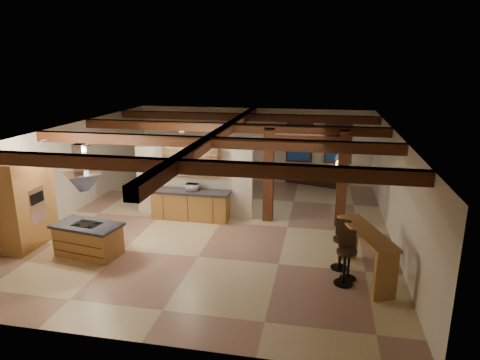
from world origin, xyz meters
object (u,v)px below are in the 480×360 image
Objects in this scene: sofa at (315,175)px; kitchen_island at (88,239)px; dining_table at (220,186)px; bar_counter at (366,246)px.

kitchen_island is at bearing 72.78° from sofa.
dining_table is 4.12m from sofa.
bar_counter is (4.77, -5.55, 0.46)m from dining_table.
bar_counter is at bearing 117.35° from sofa.
bar_counter reaches higher than kitchen_island.
sofa is at bearing 99.64° from bar_counter.
dining_table is 0.80× the size of bar_counter.
kitchen_island is at bearing -178.92° from bar_counter.
kitchen_island is 9.66m from sofa.
bar_counter reaches higher than dining_table.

